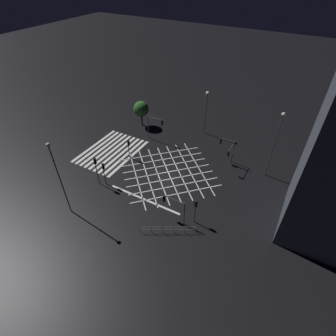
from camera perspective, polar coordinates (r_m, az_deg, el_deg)
The scene contains 15 objects.
ground_plane at distance 38.90m, azimuth -0.00°, elevation -0.86°, with size 200.00×200.00×0.00m, color black.
road_markings at distance 41.68m, azimuth -8.21°, elevation 1.85°, with size 15.98×22.51×0.01m.
traffic_light_sw_cross at distance 44.10m, azimuth -2.68°, elevation 9.62°, with size 0.36×3.04×4.39m.
traffic_light_ne_main at distance 30.63m, azimuth 6.06°, elevation -8.40°, with size 0.39×0.36×3.59m.
traffic_light_median_south at distance 40.70m, azimuth -8.54°, elevation 4.86°, with size 0.36×0.39×3.27m.
traffic_light_nw_cross at distance 39.98m, azimuth 12.55°, elevation 4.80°, with size 0.36×2.36×4.15m.
traffic_light_ne_cross at distance 30.67m, azimuth 0.93°, elevation -7.78°, with size 0.36×2.97×3.59m.
traffic_light_se_main at distance 36.42m, azimuth -13.82°, elevation -0.29°, with size 0.39×0.36×3.56m.
traffic_light_nw_main at distance 39.11m, azimuth 13.38°, elevation 3.37°, with size 2.99×0.36×3.79m.
traffic_light_se_cross at distance 36.17m, azimuth -15.40°, elevation 0.47°, with size 0.36×0.39×4.56m.
street_lamp_east at distance 31.34m, azimuth -22.93°, elevation -0.76°, with size 0.44×0.44×10.31m.
street_lamp_west at distance 37.19m, azimuth 22.63°, elevation 6.58°, with size 0.50×0.50×10.07m.
street_lamp_far at distance 45.35m, azimuth 8.47°, elevation 14.19°, with size 0.63×0.63×7.81m.
street_tree_near at distance 48.74m, azimuth -5.87°, elevation 12.68°, with size 2.77×2.77×4.77m.
pedestrian_railing at distance 30.86m, azimuth -0.00°, elevation -13.12°, with size 3.15×5.58×1.05m.
Camera 1 is at (25.86, 14.52, 25.17)m, focal length 28.00 mm.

